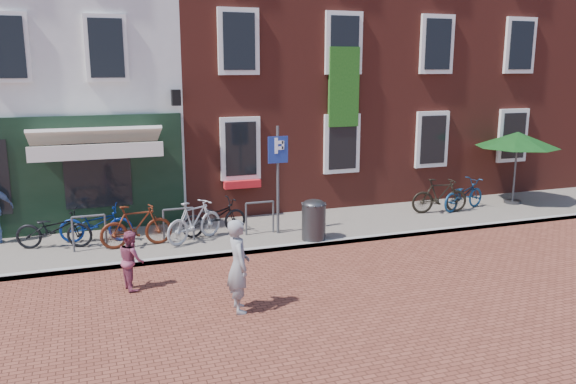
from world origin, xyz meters
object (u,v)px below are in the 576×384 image
object	(u,v)px
parking_sign	(278,165)
bicycle_0	(54,229)
parasol	(518,137)
bicycle_1	(136,226)
boy	(131,260)
litter_bin	(314,218)
woman	(238,266)
bicycle_5	(440,196)
bicycle_4	(214,217)
bicycle_3	(194,221)
bicycle_6	(463,195)
bicycle_2	(96,223)

from	to	relation	value
parking_sign	bicycle_0	bearing A→B (deg)	173.70
parasol	bicycle_1	size ratio (longest dim) A/B	1.48
parasol	boy	world-z (taller)	parasol
litter_bin	woman	size ratio (longest dim) A/B	0.64
bicycle_0	bicycle_5	distance (m)	10.16
parking_sign	boy	bearing A→B (deg)	-148.08
parking_sign	parasol	world-z (taller)	parking_sign
bicycle_4	bicycle_3	bearing A→B (deg)	113.69
woman	bicycle_3	size ratio (longest dim) A/B	1.00
parking_sign	bicycle_6	world-z (taller)	parking_sign
boy	bicycle_1	world-z (taller)	boy
bicycle_1	bicycle_2	distance (m)	1.12
bicycle_1	bicycle_6	xyz separation A→B (m)	(9.24, 0.47, -0.05)
litter_bin	bicycle_3	bearing A→B (deg)	163.31
bicycle_1	bicycle_2	size ratio (longest dim) A/B	0.97
bicycle_2	boy	bearing A→B (deg)	-157.82
woman	bicycle_0	world-z (taller)	woman
woman	boy	xyz separation A→B (m)	(-1.66, 1.69, -0.25)
litter_bin	bicycle_4	xyz separation A→B (m)	(-2.15, 1.21, -0.10)
bicycle_2	parking_sign	bearing A→B (deg)	-88.05
boy	bicycle_4	size ratio (longest dim) A/B	0.67
parking_sign	bicycle_2	xyz separation A→B (m)	(-4.28, 0.76, -1.27)
litter_bin	parasol	distance (m)	7.43
woman	bicycle_0	size ratio (longest dim) A/B	0.97
parasol	boy	distance (m)	11.97
bicycle_1	bicycle_6	world-z (taller)	bicycle_1
woman	bicycle_5	xyz separation A→B (m)	(7.03, 4.44, -0.23)
bicycle_0	bicycle_3	bearing A→B (deg)	-86.84
parasol	bicycle_2	world-z (taller)	parasol
bicycle_5	bicycle_0	bearing A→B (deg)	98.86
bicycle_5	bicycle_4	bearing A→B (deg)	99.79
bicycle_6	bicycle_2	bearing A→B (deg)	71.01
bicycle_4	bicycle_5	world-z (taller)	bicycle_5
bicycle_3	bicycle_2	bearing A→B (deg)	41.14
parking_sign	woman	bearing A→B (deg)	-117.25
bicycle_1	bicycle_5	size ratio (longest dim) A/B	1.00
bicycle_3	bicycle_5	bearing A→B (deg)	-116.87
bicycle_1	woman	bearing A→B (deg)	-165.81
boy	bicycle_2	xyz separation A→B (m)	(-0.55, 3.08, -0.03)
parasol	bicycle_1	distance (m)	11.29
bicycle_4	parasol	bearing A→B (deg)	-99.81
woman	bicycle_5	world-z (taller)	woman
parasol	bicycle_4	distance (m)	9.41
bicycle_4	bicycle_0	bearing A→B (deg)	75.94
bicycle_0	bicycle_6	size ratio (longest dim) A/B	1.00
bicycle_1	bicycle_4	world-z (taller)	bicycle_1
bicycle_0	bicycle_2	xyz separation A→B (m)	(0.92, 0.18, 0.00)
woman	bicycle_3	distance (m)	4.03
parasol	bicycle_4	size ratio (longest dim) A/B	1.44
bicycle_4	bicycle_5	distance (m)	6.48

